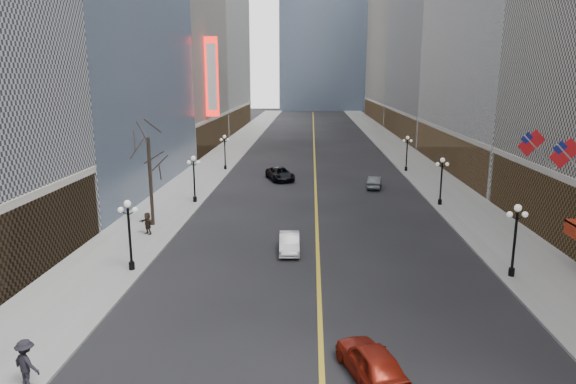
# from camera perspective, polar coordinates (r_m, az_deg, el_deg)

# --- Properties ---
(sidewalk_east) EXTENTS (6.00, 230.00, 0.15)m
(sidewalk_east) POSITION_cam_1_polar(r_m,az_deg,el_deg) (72.60, 14.12, 2.81)
(sidewalk_east) COLOR gray
(sidewalk_east) RESTS_ON ground
(sidewalk_west) EXTENTS (6.00, 230.00, 0.15)m
(sidewalk_west) POSITION_cam_1_polar(r_m,az_deg,el_deg) (72.39, -8.17, 3.04)
(sidewalk_west) COLOR gray
(sidewalk_west) RESTS_ON ground
(lane_line) EXTENTS (0.25, 200.00, 0.02)m
(lane_line) POSITION_cam_1_polar(r_m,az_deg,el_deg) (81.01, 2.95, 4.13)
(lane_line) COLOR gold
(lane_line) RESTS_ON ground
(bldg_east_c) EXTENTS (26.60, 40.60, 48.80)m
(bldg_east_c) POSITION_cam_1_polar(r_m,az_deg,el_deg) (111.04, 19.49, 18.28)
(bldg_east_c) COLOR #969699
(bldg_east_c) RESTS_ON ground
(bldg_east_d) EXTENTS (26.60, 46.60, 62.80)m
(bldg_east_d) POSITION_cam_1_polar(r_m,az_deg,el_deg) (153.38, 14.89, 19.46)
(bldg_east_d) COLOR #A69E89
(bldg_east_d) RESTS_ON ground
(streetlamp_east_1) EXTENTS (1.26, 0.44, 4.52)m
(streetlamp_east_1) POSITION_cam_1_polar(r_m,az_deg,el_deg) (33.81, 23.95, -4.17)
(streetlamp_east_1) COLOR black
(streetlamp_east_1) RESTS_ON sidewalk_east
(streetlamp_east_2) EXTENTS (1.26, 0.44, 4.52)m
(streetlamp_east_2) POSITION_cam_1_polar(r_m,az_deg,el_deg) (50.51, 16.70, 1.70)
(streetlamp_east_2) COLOR black
(streetlamp_east_2) RESTS_ON sidewalk_east
(streetlamp_east_3) EXTENTS (1.26, 0.44, 4.52)m
(streetlamp_east_3) POSITION_cam_1_polar(r_m,az_deg,el_deg) (67.87, 13.08, 4.61)
(streetlamp_east_3) COLOR black
(streetlamp_east_3) RESTS_ON sidewalk_east
(streetlamp_west_1) EXTENTS (1.26, 0.44, 4.52)m
(streetlamp_west_1) POSITION_cam_1_polar(r_m,az_deg,el_deg) (33.43, -17.24, -3.81)
(streetlamp_west_1) COLOR black
(streetlamp_west_1) RESTS_ON sidewalk_west
(streetlamp_west_2) EXTENTS (1.26, 0.44, 4.52)m
(streetlamp_west_2) POSITION_cam_1_polar(r_m,az_deg,el_deg) (50.25, -10.41, 1.98)
(streetlamp_west_2) COLOR black
(streetlamp_west_2) RESTS_ON sidewalk_west
(streetlamp_west_3) EXTENTS (1.26, 0.44, 4.52)m
(streetlamp_west_3) POSITION_cam_1_polar(r_m,az_deg,el_deg) (67.68, -7.03, 4.82)
(streetlamp_west_3) COLOR black
(streetlamp_west_3) RESTS_ON sidewalk_west
(flag_4) EXTENTS (2.87, 0.12, 2.87)m
(flag_4) POSITION_cam_1_polar(r_m,az_deg,el_deg) (36.13, 28.65, 3.54)
(flag_4) COLOR #B2B2B7
(flag_4) RESTS_ON ground
(flag_5) EXTENTS (2.87, 0.12, 2.87)m
(flag_5) POSITION_cam_1_polar(r_m,az_deg,el_deg) (40.64, 25.62, 4.70)
(flag_5) COLOR #B2B2B7
(flag_5) RESTS_ON ground
(theatre_marquee) EXTENTS (2.00, 0.55, 12.00)m
(theatre_marquee) POSITION_cam_1_polar(r_m,az_deg,el_deg) (81.56, -8.45, 12.52)
(theatre_marquee) COLOR red
(theatre_marquee) RESTS_ON ground
(tree_west_far) EXTENTS (3.60, 3.60, 7.92)m
(tree_west_far) POSITION_cam_1_polar(r_m,az_deg,el_deg) (42.55, -15.21, 4.38)
(tree_west_far) COLOR #2D231C
(tree_west_far) RESTS_ON sidewalk_west
(car_nb_mid) EXTENTS (1.58, 4.04, 1.31)m
(car_nb_mid) POSITION_cam_1_polar(r_m,az_deg,el_deg) (36.23, 0.15, -5.67)
(car_nb_mid) COLOR silver
(car_nb_mid) RESTS_ON ground
(car_nb_far) EXTENTS (4.13, 5.94, 1.51)m
(car_nb_far) POSITION_cam_1_polar(r_m,az_deg,el_deg) (61.10, -0.88, 2.03)
(car_nb_far) COLOR black
(car_nb_far) RESTS_ON ground
(car_sb_mid) EXTENTS (3.07, 4.75, 1.51)m
(car_sb_mid) POSITION_cam_1_polar(r_m,az_deg,el_deg) (22.25, 9.24, -18.07)
(car_sb_mid) COLOR maroon
(car_sb_mid) RESTS_ON ground
(car_sb_far) EXTENTS (2.14, 4.20, 1.32)m
(car_sb_far) POSITION_cam_1_polar(r_m,az_deg,el_deg) (57.53, 9.60, 1.08)
(car_sb_far) COLOR #4D5355
(car_sb_far) RESTS_ON ground
(ped_west_walk) EXTENTS (1.37, 0.99, 1.96)m
(ped_west_walk) POSITION_cam_1_polar(r_m,az_deg,el_deg) (23.49, -27.08, -16.57)
(ped_west_walk) COLOR black
(ped_west_walk) RESTS_ON sidewalk_west
(ped_west_far) EXTENTS (1.56, 1.34, 1.73)m
(ped_west_far) POSITION_cam_1_polar(r_m,az_deg,el_deg) (41.12, -15.34, -3.36)
(ped_west_far) COLOR #33251C
(ped_west_far) RESTS_ON sidewalk_west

